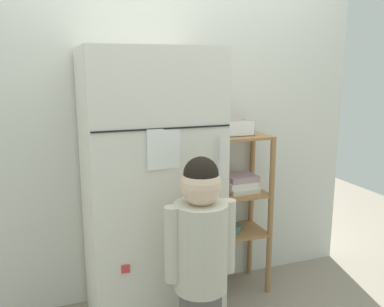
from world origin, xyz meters
TOP-DOWN VIEW (x-y plane):
  - kitchen_wall_back at (0.00, 0.36)m, footprint 2.69×0.03m
  - refrigerator at (-0.23, 0.02)m, footprint 0.71×0.66m
  - child_standing at (-0.12, -0.49)m, footprint 0.36×0.26m
  - pantry_shelf_unit at (0.42, 0.18)m, footprint 0.36×0.31m
  - fruit_bin at (0.40, 0.18)m, footprint 0.18×0.16m

SIDE VIEW (x-z plane):
  - pantry_shelf_unit at x=0.42m, z-range 0.11..1.18m
  - child_standing at x=-0.12m, z-range 0.12..1.23m
  - refrigerator at x=-0.23m, z-range 0.00..1.62m
  - kitchen_wall_back at x=0.00m, z-range 0.00..2.12m
  - fruit_bin at x=0.40m, z-range 1.07..1.17m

